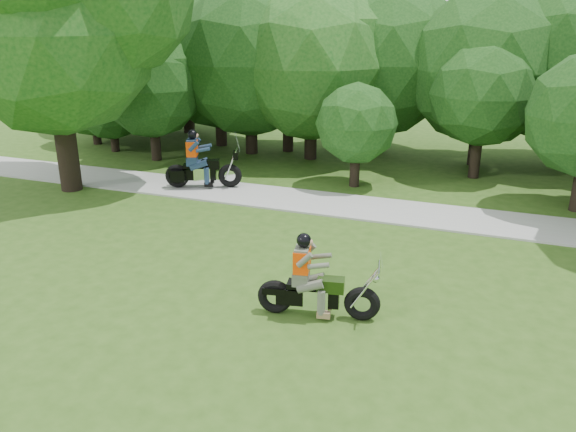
# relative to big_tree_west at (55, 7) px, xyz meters

# --- Properties ---
(ground) EXTENTS (100.00, 100.00, 0.00)m
(ground) POSITION_rel_big_tree_west_xyz_m (10.54, -6.85, -5.76)
(ground) COLOR #2D5017
(ground) RESTS_ON ground
(walkway) EXTENTS (60.00, 2.20, 0.06)m
(walkway) POSITION_rel_big_tree_west_xyz_m (10.54, 1.15, -5.73)
(walkway) COLOR #9F9F9A
(walkway) RESTS_ON ground
(tree_line) EXTENTS (39.12, 11.94, 7.71)m
(tree_line) POSITION_rel_big_tree_west_xyz_m (11.08, 7.87, -2.05)
(tree_line) COLOR black
(tree_line) RESTS_ON ground
(big_tree_west) EXTENTS (8.64, 6.56, 9.96)m
(big_tree_west) POSITION_rel_big_tree_west_xyz_m (0.00, 0.00, 0.00)
(big_tree_west) COLOR black
(big_tree_west) RESTS_ON ground
(chopper_motorcycle) EXTENTS (2.37, 0.85, 1.70)m
(chopper_motorcycle) POSITION_rel_big_tree_west_xyz_m (10.26, -5.53, -5.13)
(chopper_motorcycle) COLOR black
(chopper_motorcycle) RESTS_ON ground
(touring_motorcycle) EXTENTS (2.46, 1.46, 1.96)m
(touring_motorcycle) POSITION_rel_big_tree_west_xyz_m (4.02, 1.21, -4.98)
(touring_motorcycle) COLOR black
(touring_motorcycle) RESTS_ON walkway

